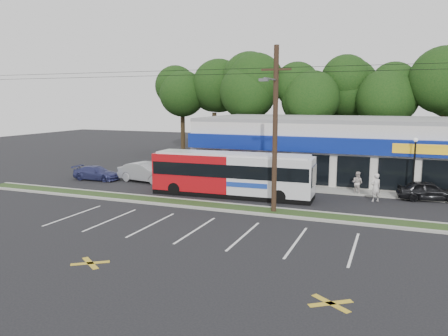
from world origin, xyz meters
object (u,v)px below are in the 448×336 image
object	(u,v)px
car_blue	(96,173)
pedestrian_a	(376,188)
lamp_post	(414,160)
pedestrian_b	(357,183)
metrobus	(232,173)
utility_pole	(272,124)
car_dark	(428,191)
car_silver	(146,172)

from	to	relation	value
car_blue	pedestrian_a	distance (m)	22.86
lamp_post	pedestrian_b	xyz separation A→B (m)	(-3.75, -0.30, -1.83)
car_blue	metrobus	bearing A→B (deg)	-99.82
utility_pole	pedestrian_a	bearing A→B (deg)	43.96
car_dark	car_blue	world-z (taller)	car_dark
utility_pole	lamp_post	bearing A→B (deg)	43.95
car_blue	lamp_post	bearing A→B (deg)	-86.56
utility_pole	metrobus	bearing A→B (deg)	137.37
metrobus	car_silver	xyz separation A→B (m)	(-8.70, 2.50, -0.83)
lamp_post	metrobus	bearing A→B (deg)	-160.36
pedestrian_b	lamp_post	bearing A→B (deg)	-152.64
lamp_post	pedestrian_a	bearing A→B (deg)	-136.08
pedestrian_a	pedestrian_b	xyz separation A→B (m)	(-1.36, 1.99, -0.13)
lamp_post	car_silver	size ratio (longest dim) A/B	0.85
car_blue	car_silver	bearing A→B (deg)	-82.43
car_dark	car_silver	distance (m)	21.76
car_dark	pedestrian_a	distance (m)	3.77
lamp_post	car_silver	bearing A→B (deg)	-175.04
car_blue	pedestrian_b	world-z (taller)	pedestrian_b
car_dark	pedestrian_a	size ratio (longest dim) A/B	2.06
utility_pole	lamp_post	distance (m)	11.67
utility_pole	car_silver	size ratio (longest dim) A/B	10.03
car_dark	pedestrian_a	xyz separation A→B (m)	(-3.35, -1.71, 0.29)
lamp_post	car_dark	world-z (taller)	lamp_post
car_dark	car_silver	bearing A→B (deg)	82.51
pedestrian_a	metrobus	bearing A→B (deg)	-21.80
car_blue	pedestrian_b	bearing A→B (deg)	-86.34
car_silver	utility_pole	bearing A→B (deg)	-106.69
car_dark	lamp_post	bearing A→B (deg)	48.15
car_dark	car_blue	xyz separation A→B (m)	(-26.20, -2.00, -0.08)
utility_pole	car_dark	size ratio (longest dim) A/B	12.53
metrobus	car_blue	world-z (taller)	metrobus
utility_pole	car_silver	bearing A→B (deg)	154.23
metrobus	lamp_post	bearing A→B (deg)	17.22
car_blue	pedestrian_a	bearing A→B (deg)	-91.68
lamp_post	pedestrian_b	bearing A→B (deg)	-175.42
car_silver	pedestrian_b	distance (m)	17.07
pedestrian_a	car_blue	bearing A→B (deg)	-32.78
lamp_post	car_blue	size ratio (longest dim) A/B	1.02
metrobus	pedestrian_a	size ratio (longest dim) A/B	6.03
utility_pole	car_silver	world-z (taller)	utility_pole
lamp_post	pedestrian_b	size ratio (longest dim) A/B	2.53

